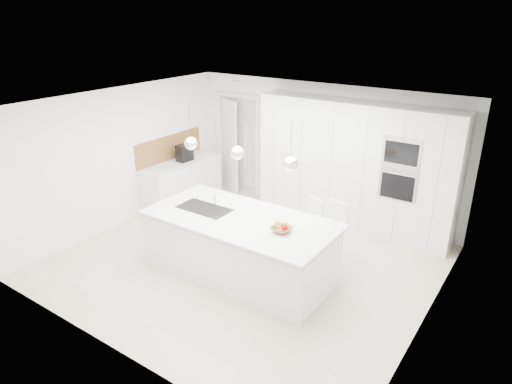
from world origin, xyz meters
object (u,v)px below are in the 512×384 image
Objects in this scene: fruit_bowl at (281,229)px; bar_stool_right at (333,237)px; bar_stool_left at (311,230)px; espresso_machine at (184,153)px; island_base at (239,247)px.

bar_stool_right is at bearing 70.12° from fruit_bowl.
bar_stool_left is at bearing 176.27° from bar_stool_right.
fruit_bowl is at bearing -67.16° from bar_stool_left.
espresso_machine is 3.71m from bar_stool_right.
fruit_bowl is 1.09m from bar_stool_left.
bar_stool_right is at bearing 41.28° from island_base.
island_base is 2.69× the size of bar_stool_right.
bar_stool_right is at bearing 12.97° from bar_stool_left.
espresso_machine reaches higher than bar_stool_right.
bar_stool_left is (-0.06, 0.99, -0.44)m from fruit_bowl.
bar_stool_left reaches higher than fruit_bowl.
fruit_bowl is 1.09m from bar_stool_right.
fruit_bowl is 0.28× the size of bar_stool_left.
bar_stool_right reaches higher than fruit_bowl.
bar_stool_right is (1.08, 0.95, 0.09)m from island_base.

